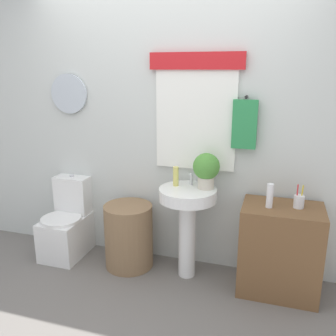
# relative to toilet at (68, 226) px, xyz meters

# --- Properties ---
(ground_plane) EXTENTS (8.00, 8.00, 0.00)m
(ground_plane) POSITION_rel_toilet_xyz_m (0.98, -0.89, -0.29)
(ground_plane) COLOR slate
(back_wall) EXTENTS (4.40, 0.18, 2.60)m
(back_wall) POSITION_rel_toilet_xyz_m (0.99, 0.26, 1.01)
(back_wall) COLOR silver
(back_wall) RESTS_ON ground_plane
(toilet) EXTENTS (0.38, 0.51, 0.78)m
(toilet) POSITION_rel_toilet_xyz_m (0.00, 0.00, 0.00)
(toilet) COLOR white
(toilet) RESTS_ON ground_plane
(laundry_hamper) EXTENTS (0.44, 0.44, 0.59)m
(laundry_hamper) POSITION_rel_toilet_xyz_m (0.67, -0.04, 0.01)
(laundry_hamper) COLOR #846647
(laundry_hamper) RESTS_ON ground_plane
(pedestal_sink) EXTENTS (0.49, 0.49, 0.81)m
(pedestal_sink) POSITION_rel_toilet_xyz_m (1.22, -0.04, 0.31)
(pedestal_sink) COLOR white
(pedestal_sink) RESTS_ON ground_plane
(faucet) EXTENTS (0.03, 0.03, 0.10)m
(faucet) POSITION_rel_toilet_xyz_m (1.22, 0.08, 0.57)
(faucet) COLOR silver
(faucet) RESTS_ON pedestal_sink
(wooden_cabinet) EXTENTS (0.63, 0.44, 0.74)m
(wooden_cabinet) POSITION_rel_toilet_xyz_m (2.00, -0.04, 0.08)
(wooden_cabinet) COLOR brown
(wooden_cabinet) RESTS_ON ground_plane
(soap_bottle) EXTENTS (0.05, 0.05, 0.17)m
(soap_bottle) POSITION_rel_toilet_xyz_m (1.10, 0.01, 0.60)
(soap_bottle) COLOR #DBD166
(soap_bottle) RESTS_ON pedestal_sink
(potted_plant) EXTENTS (0.22, 0.22, 0.30)m
(potted_plant) POSITION_rel_toilet_xyz_m (1.36, 0.02, 0.69)
(potted_plant) COLOR beige
(potted_plant) RESTS_ON pedestal_sink
(lotion_bottle) EXTENTS (0.05, 0.05, 0.19)m
(lotion_bottle) POSITION_rel_toilet_xyz_m (1.89, -0.08, 0.54)
(lotion_bottle) COLOR white
(lotion_bottle) RESTS_ON wooden_cabinet
(toothbrush_cup) EXTENTS (0.08, 0.08, 0.19)m
(toothbrush_cup) POSITION_rel_toilet_xyz_m (2.11, -0.02, 0.50)
(toothbrush_cup) COLOR silver
(toothbrush_cup) RESTS_ON wooden_cabinet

